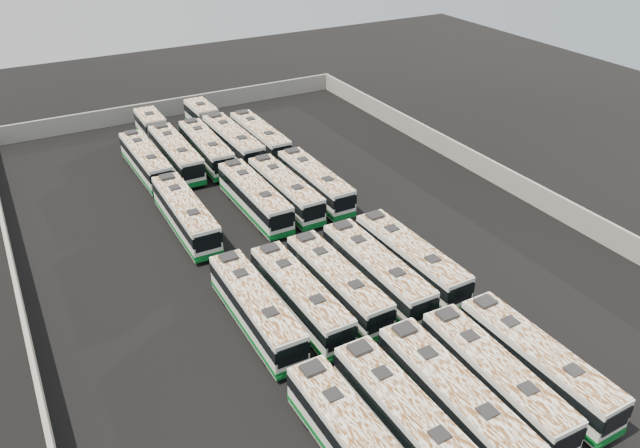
{
  "coord_description": "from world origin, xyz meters",
  "views": [
    {
      "loc": [
        -20.71,
        -40.1,
        28.15
      ],
      "look_at": [
        1.38,
        0.12,
        1.6
      ],
      "focal_mm": 35.0,
      "sensor_mm": 36.0,
      "label": 1
    }
  ],
  "objects_px": {
    "bus_midback_far_left": "(185,214)",
    "bus_back_center": "(206,148)",
    "bus_back_far_left": "(146,161)",
    "bus_midfront_far_left": "(256,308)",
    "bus_midback_center": "(254,197)",
    "bus_midback_right": "(285,190)",
    "bus_midfront_far_right": "(410,259)",
    "bus_midfront_left": "(300,297)",
    "bus_front_right": "(494,379)",
    "bus_midfront_right": "(376,271)",
    "bus_midfront_center": "(337,283)",
    "bus_front_left": "(407,421)",
    "bus_midback_far_right": "(315,182)",
    "bus_back_left": "(167,144)",
    "bus_back_far_right": "(260,137)",
    "bus_back_right": "(222,133)",
    "bus_front_far_left": "(357,444)",
    "bus_front_far_right": "(536,362)",
    "bus_front_center": "(453,399)"
  },
  "relations": [
    {
      "from": "bus_midback_far_left",
      "to": "bus_back_center",
      "type": "bearing_deg",
      "value": 63.56
    },
    {
      "from": "bus_midback_far_left",
      "to": "bus_back_far_left",
      "type": "bearing_deg",
      "value": 90.1
    },
    {
      "from": "bus_midfront_far_left",
      "to": "bus_back_center",
      "type": "bearing_deg",
      "value": 77.09
    },
    {
      "from": "bus_midback_center",
      "to": "bus_midback_right",
      "type": "relative_size",
      "value": 1.02
    },
    {
      "from": "bus_midfront_far_right",
      "to": "bus_midback_far_left",
      "type": "relative_size",
      "value": 0.99
    },
    {
      "from": "bus_midfront_left",
      "to": "bus_midfront_far_right",
      "type": "distance_m",
      "value": 9.67
    },
    {
      "from": "bus_front_right",
      "to": "bus_back_center",
      "type": "relative_size",
      "value": 0.99
    },
    {
      "from": "bus_front_right",
      "to": "bus_midfront_right",
      "type": "bearing_deg",
      "value": 91.41
    },
    {
      "from": "bus_midback_far_left",
      "to": "bus_midback_right",
      "type": "height_order",
      "value": "bus_midback_far_left"
    },
    {
      "from": "bus_midfront_far_left",
      "to": "bus_midfront_center",
      "type": "distance_m",
      "value": 6.45
    },
    {
      "from": "bus_front_left",
      "to": "bus_midfront_left",
      "type": "height_order",
      "value": "bus_front_left"
    },
    {
      "from": "bus_midback_far_right",
      "to": "bus_front_left",
      "type": "bearing_deg",
      "value": -108.84
    },
    {
      "from": "bus_back_left",
      "to": "bus_back_far_right",
      "type": "xyz_separation_m",
      "value": [
        9.68,
        -3.08,
        -0.04
      ]
    },
    {
      "from": "bus_midfront_far_left",
      "to": "bus_back_right",
      "type": "relative_size",
      "value": 0.63
    },
    {
      "from": "bus_midback_center",
      "to": "bus_midback_right",
      "type": "xyz_separation_m",
      "value": [
        3.12,
        -0.03,
        -0.04
      ]
    },
    {
      "from": "bus_front_left",
      "to": "bus_midback_far_left",
      "type": "xyz_separation_m",
      "value": [
        -3.3,
        28.35,
        0.02
      ]
    },
    {
      "from": "bus_midfront_left",
      "to": "bus_midback_right",
      "type": "xyz_separation_m",
      "value": [
        6.38,
        15.48,
        0.0
      ]
    },
    {
      "from": "bus_front_far_left",
      "to": "bus_front_far_right",
      "type": "relative_size",
      "value": 1.0
    },
    {
      "from": "bus_back_far_right",
      "to": "bus_midfront_right",
      "type": "bearing_deg",
      "value": -96.84
    },
    {
      "from": "bus_midfront_far_right",
      "to": "bus_back_far_left",
      "type": "distance_m",
      "value": 31.08
    },
    {
      "from": "bus_midback_right",
      "to": "bus_midback_far_right",
      "type": "bearing_deg",
      "value": 1.91
    },
    {
      "from": "bus_midfront_far_left",
      "to": "bus_back_far_right",
      "type": "height_order",
      "value": "bus_midfront_far_left"
    },
    {
      "from": "bus_midback_far_left",
      "to": "bus_back_right",
      "type": "distance_m",
      "value": 19.05
    },
    {
      "from": "bus_midback_center",
      "to": "bus_back_left",
      "type": "distance_m",
      "value": 16.45
    },
    {
      "from": "bus_back_center",
      "to": "bus_midfront_right",
      "type": "bearing_deg",
      "value": -82.28
    },
    {
      "from": "bus_front_far_left",
      "to": "bus_midback_right",
      "type": "xyz_separation_m",
      "value": [
        9.67,
        28.47,
        -0.01
      ]
    },
    {
      "from": "bus_midback_far_left",
      "to": "bus_back_far_right",
      "type": "bearing_deg",
      "value": 45.83
    },
    {
      "from": "bus_front_left",
      "to": "bus_back_center",
      "type": "distance_m",
      "value": 41.53
    },
    {
      "from": "bus_midfront_far_right",
      "to": "bus_midback_right",
      "type": "distance_m",
      "value": 15.64
    },
    {
      "from": "bus_front_far_left",
      "to": "bus_midfront_far_left",
      "type": "relative_size",
      "value": 1.0
    },
    {
      "from": "bus_midfront_right",
      "to": "bus_front_left",
      "type": "bearing_deg",
      "value": -116.94
    },
    {
      "from": "bus_midfront_center",
      "to": "bus_back_far_left",
      "type": "bearing_deg",
      "value": 101.62
    },
    {
      "from": "bus_front_center",
      "to": "bus_front_right",
      "type": "height_order",
      "value": "bus_front_center"
    },
    {
      "from": "bus_front_center",
      "to": "bus_midback_right",
      "type": "xyz_separation_m",
      "value": [
        3.2,
        28.43,
        -0.07
      ]
    },
    {
      "from": "bus_back_left",
      "to": "bus_back_center",
      "type": "distance_m",
      "value": 4.61
    },
    {
      "from": "bus_front_far_left",
      "to": "bus_midfront_center",
      "type": "xyz_separation_m",
      "value": [
        6.45,
        13.19,
        -0.02
      ]
    },
    {
      "from": "bus_front_center",
      "to": "bus_midfront_right",
      "type": "xyz_separation_m",
      "value": [
        3.24,
        12.94,
        -0.01
      ]
    },
    {
      "from": "bus_midfront_right",
      "to": "bus_midback_center",
      "type": "distance_m",
      "value": 15.84
    },
    {
      "from": "bus_front_far_left",
      "to": "bus_midfront_right",
      "type": "xyz_separation_m",
      "value": [
        9.71,
        12.98,
        0.04
      ]
    },
    {
      "from": "bus_midback_far_right",
      "to": "bus_back_far_left",
      "type": "height_order",
      "value": "bus_midback_far_right"
    },
    {
      "from": "bus_front_far_right",
      "to": "bus_back_left",
      "type": "bearing_deg",
      "value": 101.52
    },
    {
      "from": "bus_midback_right",
      "to": "bus_front_far_right",
      "type": "bearing_deg",
      "value": -84.23
    },
    {
      "from": "bus_midfront_far_right",
      "to": "bus_midback_far_left",
      "type": "xyz_separation_m",
      "value": [
        -13.01,
        15.19,
        0.02
      ]
    },
    {
      "from": "bus_midback_right",
      "to": "bus_back_far_left",
      "type": "height_order",
      "value": "bus_midback_right"
    },
    {
      "from": "bus_front_center",
      "to": "bus_midback_far_right",
      "type": "relative_size",
      "value": 1.04
    },
    {
      "from": "bus_midfront_left",
      "to": "bus_back_right",
      "type": "relative_size",
      "value": 0.62
    },
    {
      "from": "bus_midfront_far_left",
      "to": "bus_back_center",
      "type": "height_order",
      "value": "bus_back_center"
    },
    {
      "from": "bus_midback_center",
      "to": "bus_back_left",
      "type": "height_order",
      "value": "bus_back_left"
    },
    {
      "from": "bus_front_center",
      "to": "bus_back_right",
      "type": "relative_size",
      "value": 0.64
    },
    {
      "from": "bus_back_right",
      "to": "bus_front_center",
      "type": "bearing_deg",
      "value": -95.05
    }
  ]
}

